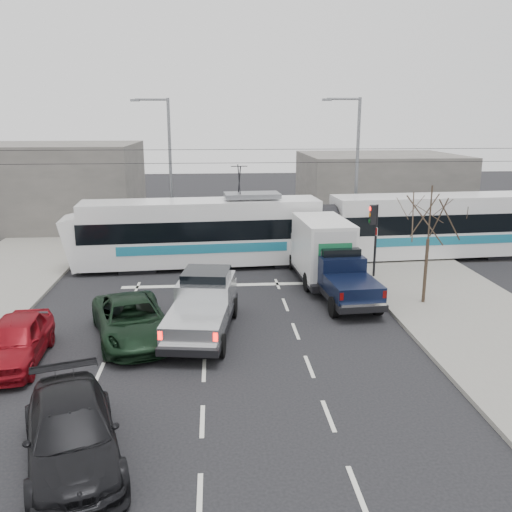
{
  "coord_description": "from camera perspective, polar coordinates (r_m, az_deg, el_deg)",
  "views": [
    {
      "loc": [
        -1.27,
        -18.92,
        7.83
      ],
      "look_at": [
        0.55,
        4.54,
        1.8
      ],
      "focal_mm": 38.0,
      "sensor_mm": 36.0,
      "label": 1
    }
  ],
  "objects": [
    {
      "name": "sidewalk_right",
      "position": [
        22.88,
        22.71,
        -6.61
      ],
      "size": [
        6.0,
        60.0,
        0.15
      ],
      "primitive_type": "cube",
      "color": "gray",
      "rests_on": "ground"
    },
    {
      "name": "red_car",
      "position": [
        19.51,
        -24.04,
        -8.17
      ],
      "size": [
        2.06,
        4.58,
        1.53
      ],
      "primitive_type": "imported",
      "rotation": [
        0.0,
        0.0,
        0.06
      ],
      "color": "maroon",
      "rests_on": "ground"
    },
    {
      "name": "silver_pickup",
      "position": [
        20.42,
        -5.53,
        -5.02
      ],
      "size": [
        2.88,
        6.17,
        2.16
      ],
      "rotation": [
        0.0,
        0.0,
        -0.15
      ],
      "color": "black",
      "rests_on": "ground"
    },
    {
      "name": "traffic_signal",
      "position": [
        27.05,
        12.3,
        3.2
      ],
      "size": [
        0.44,
        0.44,
        3.6
      ],
      "color": "black",
      "rests_on": "ground"
    },
    {
      "name": "green_car",
      "position": [
        20.18,
        -12.92,
        -6.58
      ],
      "size": [
        3.86,
        5.78,
        1.47
      ],
      "primitive_type": "imported",
      "rotation": [
        0.0,
        0.0,
        0.29
      ],
      "color": "black",
      "rests_on": "ground"
    },
    {
      "name": "street_lamp_near",
      "position": [
        34.13,
        10.29,
        9.58
      ],
      "size": [
        2.38,
        0.25,
        9.0
      ],
      "color": "slate",
      "rests_on": "ground"
    },
    {
      "name": "building_right",
      "position": [
        45.24,
        12.76,
        7.26
      ],
      "size": [
        12.0,
        10.0,
        5.0
      ],
      "primitive_type": "cube",
      "color": "slate",
      "rests_on": "ground"
    },
    {
      "name": "bare_tree",
      "position": [
        23.53,
        17.82,
        3.8
      ],
      "size": [
        2.4,
        2.4,
        5.0
      ],
      "color": "#47382B",
      "rests_on": "ground"
    },
    {
      "name": "dark_car",
      "position": [
        13.87,
        -18.84,
        -17.24
      ],
      "size": [
        3.49,
        5.46,
        1.47
      ],
      "primitive_type": "imported",
      "rotation": [
        0.0,
        0.0,
        0.31
      ],
      "color": "black",
      "rests_on": "ground"
    },
    {
      "name": "catenary",
      "position": [
        29.21,
        -1.92,
        6.6
      ],
      "size": [
        60.0,
        0.2,
        7.0
      ],
      "color": "black",
      "rests_on": "ground"
    },
    {
      "name": "rails",
      "position": [
        29.98,
        -1.86,
        -0.75
      ],
      "size": [
        60.0,
        1.6,
        0.03
      ],
      "primitive_type": "cube",
      "color": "#33302D",
      "rests_on": "ground"
    },
    {
      "name": "ground",
      "position": [
        20.51,
        -0.56,
        -8.06
      ],
      "size": [
        120.0,
        120.0,
        0.0
      ],
      "primitive_type": "plane",
      "color": "black",
      "rests_on": "ground"
    },
    {
      "name": "box_truck",
      "position": [
        26.69,
        6.73,
        0.69
      ],
      "size": [
        2.51,
        6.42,
        3.16
      ],
      "rotation": [
        0.0,
        0.0,
        0.05
      ],
      "color": "black",
      "rests_on": "ground"
    },
    {
      "name": "street_lamp_far",
      "position": [
        35.14,
        -9.32,
        9.76
      ],
      "size": [
        2.38,
        0.25,
        9.0
      ],
      "color": "slate",
      "rests_on": "ground"
    },
    {
      "name": "building_left",
      "position": [
        43.12,
        -21.74,
        6.93
      ],
      "size": [
        14.0,
        10.0,
        6.0
      ],
      "primitive_type": "cube",
      "color": "slate",
      "rests_on": "ground"
    },
    {
      "name": "tram",
      "position": [
        30.15,
        7.21,
        2.92
      ],
      "size": [
        26.34,
        4.46,
        5.35
      ],
      "rotation": [
        0.0,
        0.0,
        0.07
      ],
      "color": "white",
      "rests_on": "ground"
    },
    {
      "name": "navy_pickup",
      "position": [
        24.04,
        8.97,
        -2.0
      ],
      "size": [
        2.43,
        5.54,
        2.28
      ],
      "rotation": [
        0.0,
        0.0,
        0.07
      ],
      "color": "black",
      "rests_on": "ground"
    }
  ]
}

